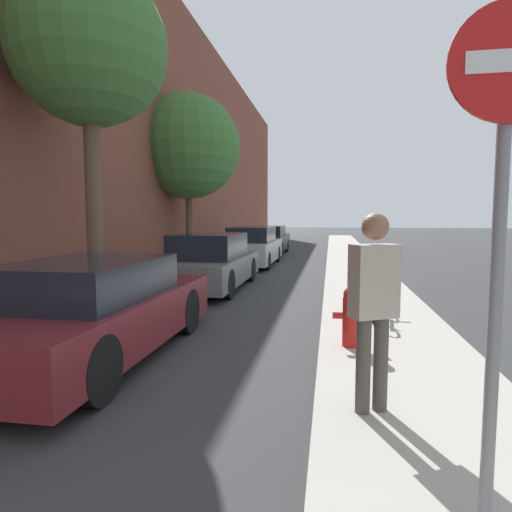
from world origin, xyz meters
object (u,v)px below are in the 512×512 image
parked_car_grey (211,263)px  street_tree_near (89,49)px  traffic_sign_post (504,159)px  bicycle (375,299)px  parked_car_black (268,240)px  parked_car_silver (253,247)px  fire_hydrant (351,316)px  street_tree_far (188,147)px  parked_car_maroon (94,311)px  pedestrian (374,299)px

parked_car_grey → street_tree_near: street_tree_near is taller
traffic_sign_post → bicycle: traffic_sign_post is taller
parked_car_black → street_tree_near: 14.44m
parked_car_grey → bicycle: bearing=-39.6°
parked_car_silver → street_tree_near: (-1.53, -8.48, 4.21)m
parked_car_grey → fire_hydrant: parked_car_grey is taller
street_tree_far → parked_car_grey: bearing=-66.0°
bicycle → fire_hydrant: bearing=-97.8°
parked_car_black → fire_hydrant: bearing=-78.0°
parked_car_silver → fire_hydrant: (3.17, -10.33, -0.16)m
parked_car_maroon → pedestrian: pedestrian is taller
parked_car_grey → pedestrian: size_ratio=2.56×
street_tree_near → parked_car_silver: bearing=79.8°
parked_car_maroon → street_tree_near: 5.17m
parked_car_maroon → bicycle: bearing=33.2°
parked_car_black → parked_car_grey: bearing=-89.7°
parked_car_grey → parked_car_black: bearing=90.3°
parked_car_maroon → bicycle: parked_car_maroon is taller
street_tree_near → bicycle: 6.82m
street_tree_far → bicycle: bearing=-53.6°
parked_car_silver → street_tree_near: street_tree_near is taller
parked_car_black → fire_hydrant: size_ratio=5.62×
street_tree_far → parked_car_silver: bearing=11.3°
fire_hydrant → pedestrian: 2.03m
parked_car_silver → parked_car_maroon: bearing=-90.5°
parked_car_black → street_tree_far: street_tree_far is taller
pedestrian → parked_car_grey: bearing=89.0°
parked_car_silver → street_tree_near: size_ratio=0.75×
parked_car_black → traffic_sign_post: (3.90, -18.94, 1.45)m
parked_car_silver → street_tree_far: 4.41m
parked_car_black → traffic_sign_post: 19.39m
parked_car_silver → fire_hydrant: parked_car_silver is taller
parked_car_silver → parked_car_black: (-0.16, 5.26, -0.02)m
parked_car_grey → parked_car_black: (-0.05, 10.72, 0.01)m
parked_car_maroon → traffic_sign_post: traffic_sign_post is taller
pedestrian → bicycle: 3.78m
parked_car_silver → parked_car_black: parked_car_silver is taller
parked_car_grey → pedestrian: (3.36, -6.81, 0.46)m
parked_car_black → traffic_sign_post: traffic_sign_post is taller
street_tree_far → bicycle: (5.98, -8.11, -3.95)m
street_tree_far → traffic_sign_post: 14.72m
street_tree_near → pedestrian: street_tree_near is taller
street_tree_near → traffic_sign_post: street_tree_near is taller
parked_car_black → pedestrian: bearing=-79.0°
parked_car_black → street_tree_far: size_ratio=0.72×
parked_car_silver → traffic_sign_post: bearing=-74.7°
parked_car_black → parked_car_silver: bearing=-88.3°
parked_car_grey → pedestrian: bearing=-63.7°
parked_car_grey → bicycle: (3.75, -3.11, -0.22)m
fire_hydrant → parked_car_grey: bearing=123.9°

